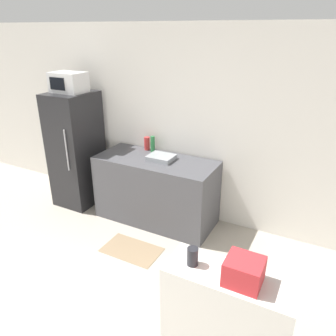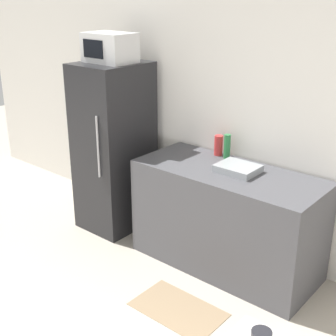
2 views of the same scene
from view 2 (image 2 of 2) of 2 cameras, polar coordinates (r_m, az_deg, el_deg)
wall_back at (r=4.21m, az=10.13°, el=6.29°), size 8.00×0.06×2.60m
refrigerator at (r=4.75m, az=-6.58°, el=2.50°), size 0.58×0.70×1.69m
microwave at (r=4.54m, az=-7.12°, el=14.35°), size 0.47×0.33×0.27m
counter at (r=4.16m, az=7.14°, el=-6.18°), size 1.63×0.70×0.91m
sink_basin at (r=3.95m, az=8.50°, el=-0.06°), size 0.34×0.28×0.06m
bottle_tall at (r=4.22m, az=7.22°, el=2.60°), size 0.06×0.06×0.23m
bottle_short at (r=4.31m, az=6.17°, el=2.77°), size 0.08×0.08×0.19m
kitchen_rug at (r=3.82m, az=1.24°, el=-16.82°), size 0.71×0.43×0.01m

